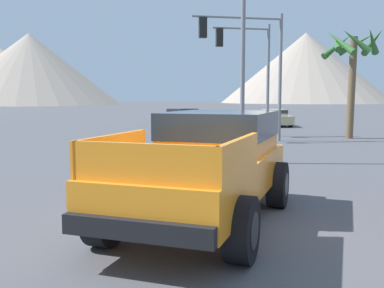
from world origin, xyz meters
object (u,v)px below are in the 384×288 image
at_px(orange_pickup_truck, 210,159).
at_px(palm_tree_short, 353,55).
at_px(parked_car_dark, 182,116).
at_px(street_lamp_post, 243,22).
at_px(parked_car_tan, 274,117).
at_px(parked_car_silver, 200,123).
at_px(traffic_light_main, 248,52).
at_px(traffic_light_crosswalk, 247,59).

height_order(orange_pickup_truck, palm_tree_short, palm_tree_short).
distance_m(parked_car_dark, street_lamp_post, 21.86).
relative_size(orange_pickup_truck, palm_tree_short, 1.00).
bearing_deg(palm_tree_short, parked_car_tan, 90.90).
bearing_deg(palm_tree_short, parked_car_silver, 146.28).
bearing_deg(street_lamp_post, parked_car_dark, 84.71).
xyz_separation_m(orange_pickup_truck, parked_car_dark, (4.54, 27.52, -0.47)).
bearing_deg(palm_tree_short, parked_car_dark, 112.79).
xyz_separation_m(parked_car_silver, palm_tree_short, (6.81, -4.55, 3.57)).
xyz_separation_m(parked_car_dark, parked_car_silver, (-0.76, -9.85, 0.00)).
distance_m(traffic_light_main, palm_tree_short, 5.73).
relative_size(parked_car_silver, traffic_light_main, 0.78).
height_order(parked_car_silver, traffic_light_main, traffic_light_main).
bearing_deg(parked_car_tan, palm_tree_short, 99.85).
height_order(parked_car_dark, palm_tree_short, palm_tree_short).
height_order(parked_car_silver, street_lamp_post, street_lamp_post).
distance_m(parked_car_dark, traffic_light_main, 15.39).
distance_m(parked_car_silver, street_lamp_post, 12.26).
bearing_deg(parked_car_silver, parked_car_tan, -32.25).
height_order(parked_car_silver, palm_tree_short, palm_tree_short).
relative_size(parked_car_silver, street_lamp_post, 0.64).
relative_size(parked_car_dark, palm_tree_short, 0.88).
relative_size(parked_car_tan, palm_tree_short, 0.85).
relative_size(parked_car_dark, traffic_light_crosswalk, 0.82).
bearing_deg(parked_car_tan, parked_car_dark, -28.81).
distance_m(street_lamp_post, palm_tree_short, 10.68).
distance_m(parked_car_dark, traffic_light_crosswalk, 12.96).
bearing_deg(orange_pickup_truck, parked_car_silver, 108.80).
relative_size(parked_car_tan, traffic_light_crosswalk, 0.80).
xyz_separation_m(orange_pickup_truck, traffic_light_crosswalk, (5.74, 15.09, 2.99)).
bearing_deg(street_lamp_post, palm_tree_short, 41.19).
relative_size(orange_pickup_truck, parked_car_dark, 1.14).
distance_m(parked_car_tan, palm_tree_short, 10.46).
bearing_deg(parked_car_silver, palm_tree_short, -104.43).
distance_m(traffic_light_crosswalk, palm_tree_short, 5.23).
bearing_deg(orange_pickup_truck, traffic_light_crosswalk, 100.03).
relative_size(parked_car_dark, parked_car_silver, 1.03).
bearing_deg(parked_car_dark, palm_tree_short, 168.80).
xyz_separation_m(orange_pickup_truck, street_lamp_post, (2.55, 6.09, 3.36)).
bearing_deg(parked_car_silver, traffic_light_main, -148.45).
relative_size(parked_car_dark, street_lamp_post, 0.66).
bearing_deg(parked_car_tan, street_lamp_post, 73.90).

